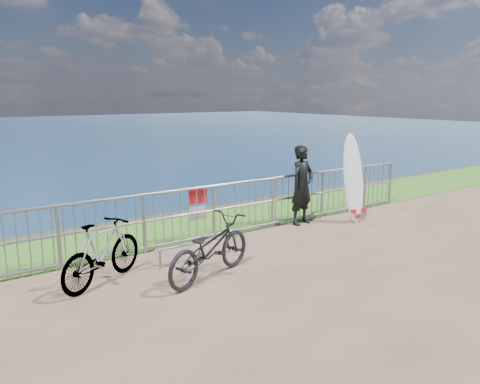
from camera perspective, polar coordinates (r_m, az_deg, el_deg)
grass_strip at (r=10.69m, az=-3.98°, el=-3.75°), size 120.00×120.00×0.00m
railing at (r=9.65m, az=-0.64°, el=-1.94°), size 10.06×0.10×1.13m
surfer at (r=10.51m, az=7.60°, el=0.82°), size 0.71×0.53×1.77m
surfboard at (r=10.95m, az=13.68°, el=1.28°), size 0.60×0.55×2.03m
bicycle_near at (r=7.45m, az=-3.71°, el=-6.86°), size 1.99×1.24×0.99m
bicycle_far at (r=7.52m, az=-16.43°, el=-7.07°), size 1.70×1.22×1.01m
bike_rack at (r=8.30m, az=-4.95°, el=-6.34°), size 1.72×0.05×0.36m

